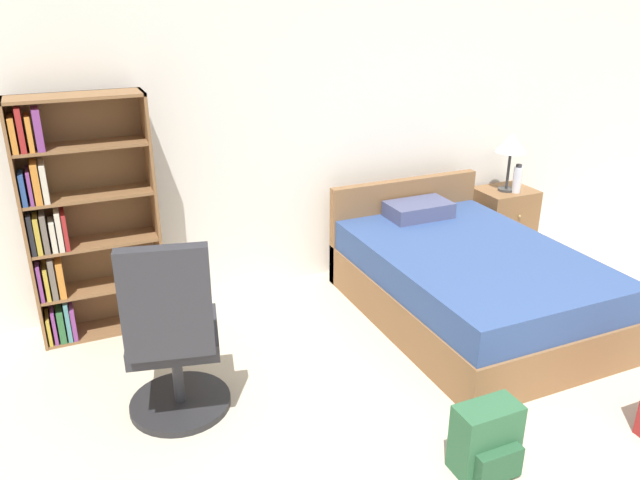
{
  "coord_description": "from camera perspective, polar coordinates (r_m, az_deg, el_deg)",
  "views": [
    {
      "loc": [
        -2.04,
        -1.13,
        2.26
      ],
      "look_at": [
        -0.66,
        1.98,
        0.85
      ],
      "focal_mm": 35.0,
      "sensor_mm": 36.0,
      "label": 1
    }
  ],
  "objects": [
    {
      "name": "water_bottle",
      "position": [
        5.58,
        17.59,
        5.32
      ],
      "size": [
        0.07,
        0.07,
        0.25
      ],
      "color": "silver",
      "rests_on": "nightstand"
    },
    {
      "name": "bookshelf",
      "position": [
        4.36,
        -21.41,
        1.47
      ],
      "size": [
        0.83,
        0.27,
        1.63
      ],
      "color": "brown",
      "rests_on": "ground_plane"
    },
    {
      "name": "bed",
      "position": [
        4.61,
        13.03,
        -3.58
      ],
      "size": [
        1.31,
        1.92,
        0.8
      ],
      "color": "brown",
      "rests_on": "ground_plane"
    },
    {
      "name": "backpack_green",
      "position": [
        3.33,
        15.01,
        -17.26
      ],
      "size": [
        0.33,
        0.23,
        0.37
      ],
      "color": "#2D603D",
      "rests_on": "ground_plane"
    },
    {
      "name": "wall_back",
      "position": [
        4.91,
        1.27,
        11.18
      ],
      "size": [
        9.0,
        0.06,
        2.6
      ],
      "color": "white",
      "rests_on": "ground_plane"
    },
    {
      "name": "office_chair",
      "position": [
        3.46,
        -13.28,
        -9.08
      ],
      "size": [
        0.57,
        0.65,
        1.11
      ],
      "color": "#232326",
      "rests_on": "ground_plane"
    },
    {
      "name": "nightstand",
      "position": [
        5.77,
        16.33,
        1.63
      ],
      "size": [
        0.48,
        0.41,
        0.6
      ],
      "color": "brown",
      "rests_on": "ground_plane"
    },
    {
      "name": "table_lamp",
      "position": [
        5.54,
        17.1,
        8.34
      ],
      "size": [
        0.27,
        0.27,
        0.5
      ],
      "color": "#333333",
      "rests_on": "nightstand"
    }
  ]
}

